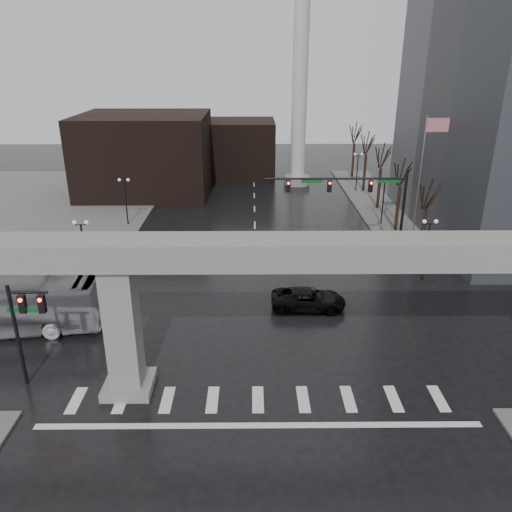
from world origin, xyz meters
name	(u,v)px	position (x,y,z in m)	size (l,w,h in m)	color
ground	(258,388)	(0.00, 0.00, 0.00)	(160.00, 160.00, 0.00)	black
sidewalk_ne	(467,203)	(26.00, 36.00, 0.07)	(28.00, 36.00, 0.15)	#605E5C
sidewalk_nw	(40,204)	(-26.00, 36.00, 0.07)	(28.00, 36.00, 0.15)	#605E5C
elevated_guideway	(283,273)	(1.26, 0.00, 6.88)	(48.00, 2.60, 8.70)	gray
building_far_left	(146,154)	(-14.00, 42.00, 5.00)	(16.00, 14.00, 10.00)	black
building_far_mid	(240,148)	(-2.00, 52.00, 4.00)	(10.00, 10.00, 8.00)	black
smokestack	(300,84)	(6.00, 46.00, 13.35)	(3.60, 3.60, 30.00)	silver
signal_mast_arm	(360,194)	(8.99, 18.80, 5.83)	(12.12, 0.43, 8.00)	black
signal_left_pole	(24,319)	(-12.25, 0.50, 4.07)	(2.30, 0.30, 6.00)	black
flagpole_assembly	(424,167)	(15.29, 22.00, 7.53)	(2.06, 0.12, 12.00)	silver
lamp_right_0	(428,239)	(13.50, 14.00, 3.47)	(1.22, 0.32, 5.11)	black
lamp_right_1	(384,193)	(13.50, 28.00, 3.47)	(1.22, 0.32, 5.11)	black
lamp_right_2	(358,165)	(13.50, 42.00, 3.47)	(1.22, 0.32, 5.11)	black
lamp_left_0	(83,240)	(-13.50, 14.00, 3.47)	(1.22, 0.32, 5.11)	black
lamp_left_1	(125,194)	(-13.50, 28.00, 3.47)	(1.22, 0.32, 5.11)	black
lamp_left_2	(150,166)	(-13.50, 42.00, 3.47)	(1.22, 0.32, 5.11)	black
tree_right_0	(423,231)	(14.53, 18.02, 2.79)	(1.09, 1.58, 7.50)	black
tree_right_1	(398,204)	(14.53, 26.02, 2.85)	(1.09, 1.61, 7.67)	black
tree_right_2	(380,184)	(14.53, 34.02, 2.91)	(1.10, 1.63, 7.85)	black
tree_right_3	(365,169)	(14.53, 42.02, 2.98)	(1.11, 1.66, 8.02)	black
tree_right_4	(354,157)	(14.53, 50.02, 3.04)	(1.12, 1.69, 8.19)	black
pickup_truck	(308,299)	(3.72, 9.19, 0.74)	(2.44, 5.30, 1.47)	black
city_bus	(0,306)	(-16.60, 6.22, 1.80)	(3.02, 12.92, 3.60)	#AAAAAF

